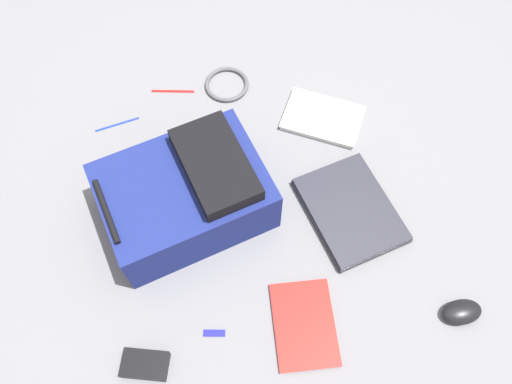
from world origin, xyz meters
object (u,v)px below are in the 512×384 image
(pen_blue, at_px, (117,124))
(computer_mouse, at_px, (462,312))
(pen_black, at_px, (173,91))
(power_brick, at_px, (145,365))
(backpack, at_px, (187,195))
(book_red, at_px, (323,118))
(cable_coil, at_px, (227,84))
(laptop, at_px, (350,210))
(book_manual, at_px, (304,324))
(usb_stick, at_px, (214,333))

(pen_blue, bearing_deg, computer_mouse, -129.32)
(pen_black, bearing_deg, power_brick, 172.44)
(backpack, bearing_deg, pen_blue, 32.34)
(book_red, height_order, cable_coil, book_red)
(laptop, height_order, pen_blue, laptop)
(cable_coil, distance_m, pen_black, 0.18)
(book_manual, height_order, computer_mouse, computer_mouse)
(pen_blue, bearing_deg, book_manual, -145.75)
(computer_mouse, bearing_deg, usb_stick, 82.37)
(backpack, relative_size, book_red, 1.77)
(backpack, relative_size, cable_coil, 3.52)
(backpack, distance_m, book_manual, 0.48)
(book_manual, distance_m, pen_blue, 0.87)
(backpack, xyz_separation_m, power_brick, (-0.43, 0.15, -0.08))
(pen_black, height_order, pen_blue, pen_black)
(cable_coil, bearing_deg, backpack, 161.17)
(book_manual, relative_size, usb_stick, 4.16)
(computer_mouse, bearing_deg, laptop, 29.64)
(laptop, height_order, book_manual, laptop)
(pen_black, bearing_deg, computer_mouse, -139.89)
(book_red, bearing_deg, pen_black, 69.14)
(power_brick, height_order, pen_black, power_brick)
(book_red, relative_size, power_brick, 2.56)
(book_red, xyz_separation_m, pen_blue, (0.07, 0.67, -0.01))
(backpack, distance_m, power_brick, 0.46)
(laptop, relative_size, usb_stick, 6.42)
(computer_mouse, bearing_deg, cable_coil, 27.53)
(book_red, relative_size, computer_mouse, 2.72)
(book_red, bearing_deg, backpack, 121.05)
(book_manual, height_order, power_brick, power_brick)
(pen_black, relative_size, usb_stick, 2.50)
(backpack, xyz_separation_m, book_red, (0.27, -0.45, -0.09))
(book_red, bearing_deg, power_brick, 139.58)
(laptop, distance_m, usb_stick, 0.53)
(book_red, height_order, pen_blue, book_red)
(power_brick, relative_size, pen_blue, 0.80)
(pen_blue, xyz_separation_m, usb_stick, (-0.71, -0.25, 0.00))
(book_red, bearing_deg, laptop, -177.39)
(backpack, bearing_deg, power_brick, 161.23)
(laptop, distance_m, cable_coil, 0.61)
(book_manual, relative_size, cable_coil, 1.60)
(power_brick, bearing_deg, book_manual, -83.27)
(pen_blue, bearing_deg, backpack, -147.66)
(laptop, bearing_deg, pen_black, 43.42)
(cable_coil, xyz_separation_m, power_brick, (-0.89, 0.30, 0.01))
(book_red, height_order, usb_stick, book_red)
(cable_coil, relative_size, pen_blue, 1.03)
(book_manual, xyz_separation_m, usb_stick, (0.01, 0.24, -0.00))
(laptop, xyz_separation_m, book_red, (0.34, 0.02, -0.01))
(power_brick, bearing_deg, computer_mouse, -88.35)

